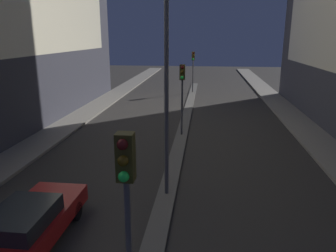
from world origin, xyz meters
name	(u,v)px	position (x,y,z in m)	size (l,w,h in m)	color
median_strip	(184,124)	(0.00, 20.92, 0.05)	(0.71, 39.85, 0.10)	#56544F
traffic_light_near	(126,192)	(0.00, 4.20, 3.26)	(0.32, 0.42, 4.28)	#4C4C51
traffic_light_mid	(182,84)	(0.00, 18.26, 3.26)	(0.32, 0.42, 4.28)	#4C4C51
traffic_light_far	(193,63)	(0.00, 34.09, 3.26)	(0.32, 0.42, 4.28)	#4C4C51
street_lamp	(166,19)	(0.00, 10.40, 6.57)	(0.51, 0.51, 9.83)	#4C4C51
car_left_lane	(28,225)	(-3.64, 6.76, 0.71)	(1.81, 4.75, 1.36)	maroon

